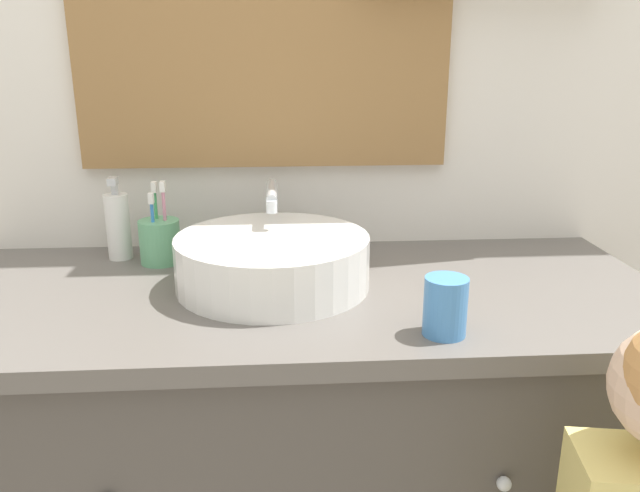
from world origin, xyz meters
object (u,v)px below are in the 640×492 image
object	(u,v)px
sink_basin	(273,259)
toothbrush_holder	(160,240)
drinking_cup	(445,306)
soap_dispenser	(118,225)

from	to	relation	value
sink_basin	toothbrush_holder	bearing A→B (deg)	147.44
toothbrush_holder	sink_basin	bearing A→B (deg)	-32.56
toothbrush_holder	drinking_cup	size ratio (longest dim) A/B	1.84
sink_basin	soap_dispenser	bearing A→B (deg)	150.33
sink_basin	drinking_cup	size ratio (longest dim) A/B	4.40
toothbrush_holder	soap_dispenser	bearing A→B (deg)	158.62
sink_basin	drinking_cup	world-z (taller)	sink_basin
sink_basin	soap_dispenser	xyz separation A→B (m)	(-0.33, 0.19, 0.02)
sink_basin	toothbrush_holder	size ratio (longest dim) A/B	2.39
soap_dispenser	drinking_cup	xyz separation A→B (m)	(0.61, -0.43, -0.03)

